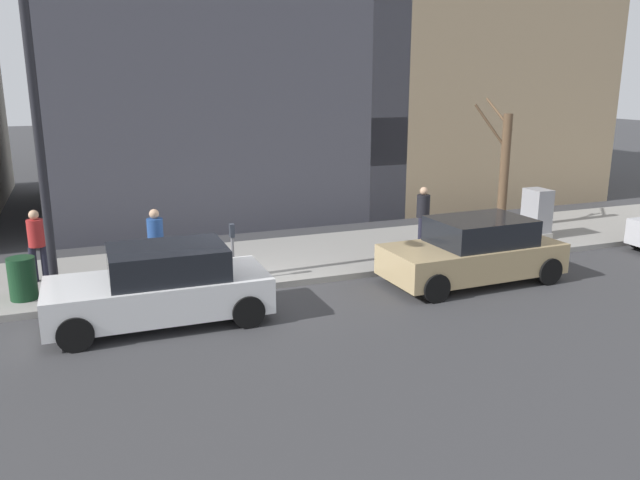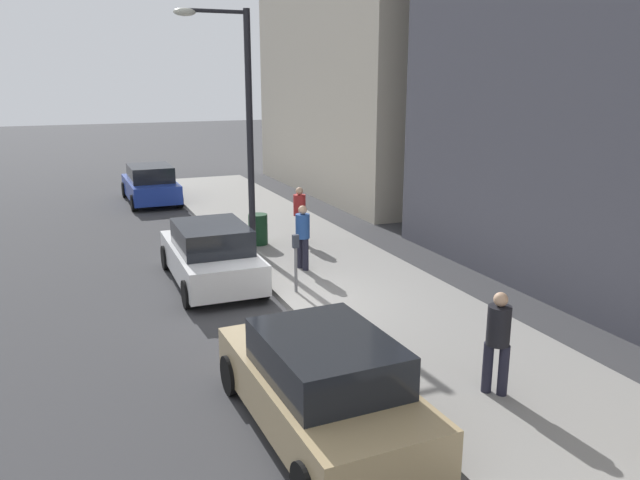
% 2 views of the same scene
% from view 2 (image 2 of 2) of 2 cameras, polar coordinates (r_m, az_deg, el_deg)
% --- Properties ---
extents(ground_plane, '(120.00, 120.00, 0.00)m').
position_cam_2_polar(ground_plane, '(13.98, -3.42, -6.00)').
color(ground_plane, '#38383A').
extents(sidewalk, '(4.00, 36.00, 0.15)m').
position_cam_2_polar(sidewalk, '(14.69, 3.98, -4.66)').
color(sidewalk, gray).
rests_on(sidewalk, ground).
extents(parked_car_tan, '(2.03, 4.25, 1.52)m').
position_cam_2_polar(parked_car_tan, '(9.01, 0.16, -13.06)').
color(parked_car_tan, tan).
rests_on(parked_car_tan, ground).
extents(parked_car_white, '(1.96, 4.22, 1.52)m').
position_cam_2_polar(parked_car_white, '(15.44, -9.94, -1.32)').
color(parked_car_white, white).
rests_on(parked_car_white, ground).
extents(parked_car_blue, '(1.95, 4.21, 1.52)m').
position_cam_2_polar(parked_car_blue, '(26.11, -15.24, 4.92)').
color(parked_car_blue, '#1E389E').
rests_on(parked_car_blue, ground).
extents(parking_meter, '(0.14, 0.10, 1.35)m').
position_cam_2_polar(parking_meter, '(14.13, -2.23, -1.58)').
color(parking_meter, slate).
rests_on(parking_meter, sidewalk).
extents(streetlamp, '(1.97, 0.32, 6.50)m').
position_cam_2_polar(streetlamp, '(17.12, -7.36, 11.50)').
color(streetlamp, black).
rests_on(streetlamp, sidewalk).
extents(trash_bin, '(0.56, 0.56, 0.90)m').
position_cam_2_polar(trash_bin, '(18.39, -5.68, 0.99)').
color(trash_bin, '#14381E').
rests_on(trash_bin, sidewalk).
extents(pedestrian_near_meter, '(0.36, 0.36, 1.66)m').
position_cam_2_polar(pedestrian_near_meter, '(9.99, 15.95, -8.55)').
color(pedestrian_near_meter, '#1E1E2D').
rests_on(pedestrian_near_meter, sidewalk).
extents(pedestrian_midblock, '(0.36, 0.39, 1.66)m').
position_cam_2_polar(pedestrian_midblock, '(15.80, -1.60, 0.59)').
color(pedestrian_midblock, '#1E1E2D').
rests_on(pedestrian_midblock, sidewalk).
extents(pedestrian_far_corner, '(0.36, 0.40, 1.66)m').
position_cam_2_polar(pedestrian_far_corner, '(18.41, -1.88, 2.62)').
color(pedestrian_far_corner, '#1E1E2D').
rests_on(pedestrian_far_corner, sidewalk).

